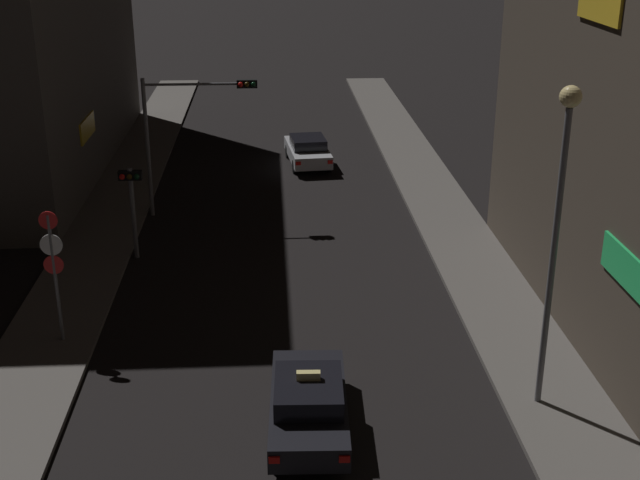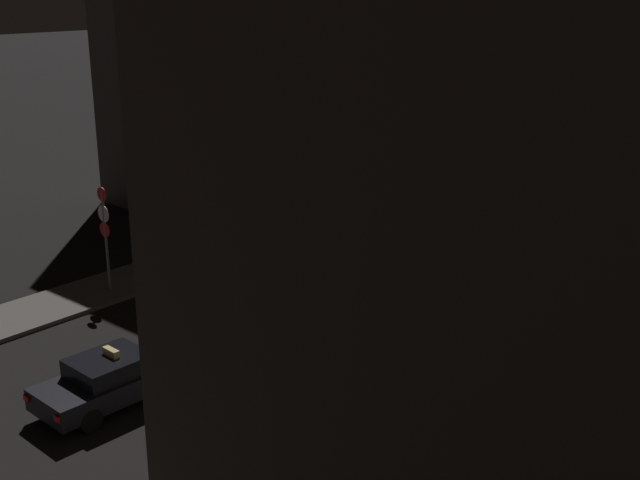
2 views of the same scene
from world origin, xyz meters
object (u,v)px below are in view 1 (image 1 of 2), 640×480
object	(u,v)px
sign_pole_left	(54,264)
street_lamp_near_block	(559,201)
taxi	(309,403)
traffic_light_left_kerb	(132,194)
traffic_light_overhead	(188,118)
far_car	(308,150)

from	to	relation	value
sign_pole_left	street_lamp_near_block	world-z (taller)	street_lamp_near_block
taxi	traffic_light_left_kerb	bearing A→B (deg)	116.97
traffic_light_left_kerb	street_lamp_near_block	bearing A→B (deg)	-42.23
taxi	sign_pole_left	bearing A→B (deg)	145.43
taxi	traffic_light_left_kerb	xyz separation A→B (m)	(-5.65, 11.10, 1.68)
traffic_light_left_kerb	street_lamp_near_block	xyz separation A→B (m)	(11.45, -10.39, 3.02)
traffic_light_overhead	sign_pole_left	size ratio (longest dim) A/B	1.44
traffic_light_overhead	sign_pole_left	world-z (taller)	traffic_light_overhead
traffic_light_left_kerb	sign_pole_left	distance (m)	6.50
far_car	traffic_light_overhead	size ratio (longest dim) A/B	0.82
taxi	far_car	xyz separation A→B (m)	(1.04, 22.60, -0.00)
far_car	street_lamp_near_block	size ratio (longest dim) A/B	0.58
taxi	traffic_light_left_kerb	size ratio (longest dim) A/B	1.35
far_car	sign_pole_left	distance (m)	19.63
far_car	traffic_light_overhead	distance (m)	9.19
taxi	traffic_light_overhead	distance (m)	16.48
traffic_light_left_kerb	street_lamp_near_block	world-z (taller)	street_lamp_near_block
traffic_light_left_kerb	street_lamp_near_block	size ratio (longest dim) A/B	0.42
taxi	traffic_light_left_kerb	world-z (taller)	traffic_light_left_kerb
street_lamp_near_block	traffic_light_overhead	bearing A→B (deg)	123.20
taxi	sign_pole_left	size ratio (longest dim) A/B	1.16
far_car	traffic_light_left_kerb	distance (m)	13.41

